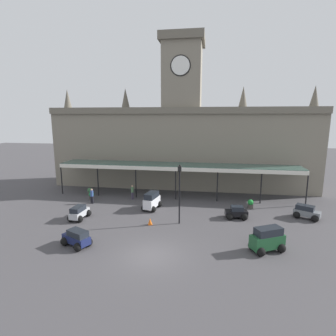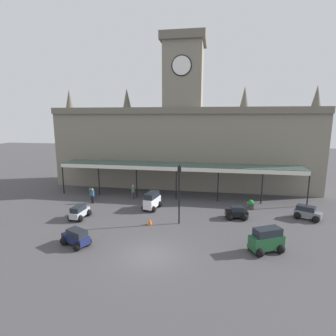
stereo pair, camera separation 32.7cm
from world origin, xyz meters
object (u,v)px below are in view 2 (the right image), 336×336
at_px(car_white_van, 152,202).
at_px(car_green_van, 267,241).
at_px(planter_by_canopy, 91,191).
at_px(planter_near_kerb, 251,204).
at_px(car_grey_estate, 307,213).
at_px(victorian_lamppost, 179,188).
at_px(traffic_cone, 150,221).
at_px(pedestrian_crossing_forecourt, 133,191).
at_px(car_black_sedan, 236,214).
at_px(planter_forecourt_centre, 92,195).
at_px(pedestrian_near_entrance, 93,195).
at_px(car_navy_estate, 76,238).
at_px(car_silver_estate, 80,213).

relative_size(car_white_van, car_green_van, 0.98).
bearing_deg(planter_by_canopy, planter_near_kerb, -5.34).
distance_m(car_grey_estate, car_green_van, 8.58).
distance_m(victorian_lamppost, planter_by_canopy, 13.83).
bearing_deg(car_white_van, victorian_lamppost, -45.49).
bearing_deg(car_white_van, traffic_cone, -79.74).
distance_m(car_green_van, pedestrian_crossing_forecourt, 16.50).
bearing_deg(car_black_sedan, victorian_lamppost, -158.34).
distance_m(car_black_sedan, victorian_lamppost, 6.21).
relative_size(planter_by_canopy, planter_forecourt_centre, 1.00).
distance_m(car_black_sedan, planter_forecourt_centre, 16.21).
bearing_deg(car_black_sedan, planter_forecourt_centre, 168.66).
height_order(car_black_sedan, pedestrian_near_entrance, pedestrian_near_entrance).
bearing_deg(car_black_sedan, car_grey_estate, 8.67).
bearing_deg(pedestrian_near_entrance, car_navy_estate, -71.61).
height_order(car_navy_estate, planter_forecourt_centre, car_navy_estate).
bearing_deg(car_grey_estate, pedestrian_near_entrance, 177.32).
height_order(car_silver_estate, planter_forecourt_centre, car_silver_estate).
xyz_separation_m(pedestrian_crossing_forecourt, traffic_cone, (3.67, -6.95, -0.61)).
relative_size(car_white_van, planter_forecourt_centre, 2.65).
bearing_deg(victorian_lamppost, planter_forecourt_centre, 154.03).
xyz_separation_m(car_navy_estate, pedestrian_crossing_forecourt, (0.80, 11.67, 0.34)).
relative_size(car_black_sedan, pedestrian_near_entrance, 1.28).
relative_size(car_black_sedan, car_navy_estate, 0.88).
height_order(car_silver_estate, traffic_cone, car_silver_estate).
bearing_deg(car_black_sedan, traffic_cone, -160.37).
relative_size(victorian_lamppost, traffic_cone, 8.92).
xyz_separation_m(car_black_sedan, victorian_lamppost, (-5.15, -2.05, 2.80)).
bearing_deg(victorian_lamppost, traffic_cone, -164.68).
height_order(car_white_van, planter_by_canopy, car_white_van).
bearing_deg(victorian_lamppost, planter_by_canopy, 149.61).
bearing_deg(victorian_lamppost, car_grey_estate, 14.61).
bearing_deg(car_navy_estate, planter_forecourt_centre, 109.43).
xyz_separation_m(car_black_sedan, car_green_van, (1.59, -6.04, 0.30)).
bearing_deg(planter_forecourt_centre, car_silver_estate, -76.14).
bearing_deg(car_grey_estate, car_navy_estate, -155.63).
distance_m(planter_near_kerb, planter_by_canopy, 18.63).
bearing_deg(car_green_van, victorian_lamppost, 149.32).
xyz_separation_m(car_navy_estate, planter_forecourt_centre, (-3.75, 10.64, -0.07)).
bearing_deg(car_green_van, planter_by_canopy, 149.50).
bearing_deg(pedestrian_near_entrance, car_green_van, -25.51).
xyz_separation_m(car_silver_estate, traffic_cone, (6.83, -0.27, -0.26)).
relative_size(victorian_lamppost, planter_near_kerb, 5.59).
xyz_separation_m(car_black_sedan, planter_by_canopy, (-16.83, 4.81, -0.01)).
relative_size(car_black_sedan, planter_by_canopy, 2.22).
xyz_separation_m(car_grey_estate, pedestrian_crossing_forecourt, (-17.84, 3.22, 0.34)).
bearing_deg(car_navy_estate, traffic_cone, 46.54).
xyz_separation_m(victorian_lamppost, planter_near_kerb, (6.87, 5.12, -2.81)).
xyz_separation_m(car_silver_estate, car_navy_estate, (2.36, -4.99, 0.00)).
bearing_deg(planter_near_kerb, car_black_sedan, -119.15).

